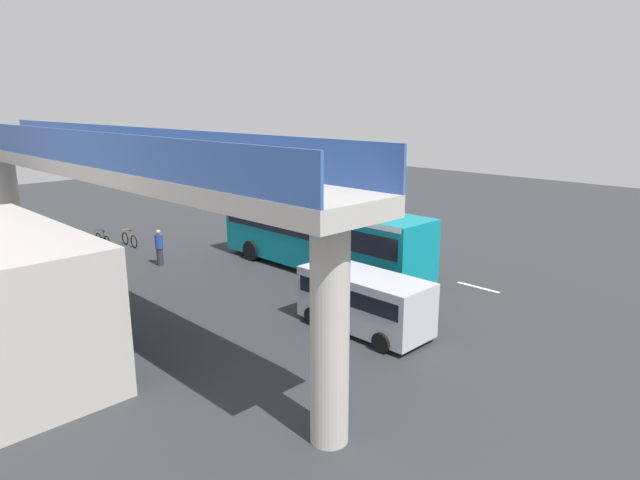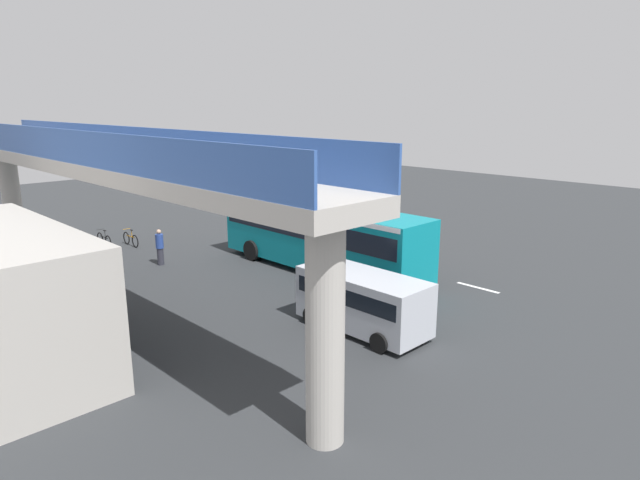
{
  "view_description": "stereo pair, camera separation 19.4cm",
  "coord_description": "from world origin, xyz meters",
  "px_view_note": "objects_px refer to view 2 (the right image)",
  "views": [
    {
      "loc": [
        -19.29,
        17.66,
        7.77
      ],
      "look_at": [
        -1.66,
        0.07,
        1.6
      ],
      "focal_mm": 31.01,
      "sensor_mm": 36.0,
      "label": 1
    },
    {
      "loc": [
        -19.43,
        17.52,
        7.77
      ],
      "look_at": [
        -1.66,
        0.07,
        1.6
      ],
      "focal_mm": 31.01,
      "sensor_mm": 36.0,
      "label": 2
    }
  ],
  "objects_px": {
    "parked_van": "(363,298)",
    "bicycle_black": "(104,240)",
    "city_bus": "(320,232)",
    "bicycle_orange": "(131,239)",
    "pedestrian": "(160,247)"
  },
  "relations": [
    {
      "from": "city_bus",
      "to": "bicycle_orange",
      "type": "height_order",
      "value": "city_bus"
    },
    {
      "from": "bicycle_black",
      "to": "city_bus",
      "type": "bearing_deg",
      "value": -155.01
    },
    {
      "from": "bicycle_black",
      "to": "bicycle_orange",
      "type": "bearing_deg",
      "value": -129.48
    },
    {
      "from": "parked_van",
      "to": "pedestrian",
      "type": "xyz_separation_m",
      "value": [
        12.37,
        0.99,
        -0.3
      ]
    },
    {
      "from": "city_bus",
      "to": "parked_van",
      "type": "distance_m",
      "value": 7.39
    },
    {
      "from": "parked_van",
      "to": "bicycle_orange",
      "type": "height_order",
      "value": "parked_van"
    },
    {
      "from": "city_bus",
      "to": "pedestrian",
      "type": "relative_size",
      "value": 6.44
    },
    {
      "from": "parked_van",
      "to": "bicycle_black",
      "type": "relative_size",
      "value": 2.71
    },
    {
      "from": "city_bus",
      "to": "pedestrian",
      "type": "distance_m",
      "value": 8.02
    },
    {
      "from": "bicycle_orange",
      "to": "bicycle_black",
      "type": "relative_size",
      "value": 1.0
    },
    {
      "from": "parked_van",
      "to": "bicycle_orange",
      "type": "xyz_separation_m",
      "value": [
        16.94,
        0.33,
        -0.81
      ]
    },
    {
      "from": "parked_van",
      "to": "pedestrian",
      "type": "distance_m",
      "value": 12.42
    },
    {
      "from": "city_bus",
      "to": "parked_van",
      "type": "xyz_separation_m",
      "value": [
        -6.18,
        4.0,
        -0.7
      ]
    },
    {
      "from": "parked_van",
      "to": "pedestrian",
      "type": "bearing_deg",
      "value": 4.59
    },
    {
      "from": "city_bus",
      "to": "bicycle_black",
      "type": "height_order",
      "value": "city_bus"
    }
  ]
}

